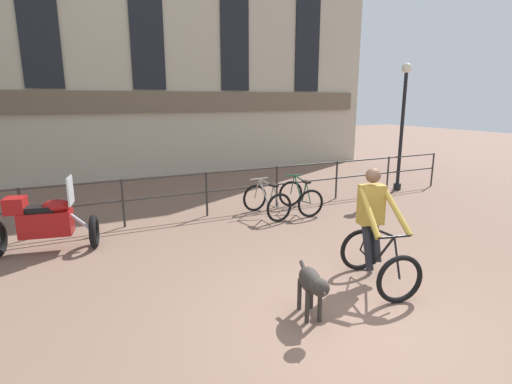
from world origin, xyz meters
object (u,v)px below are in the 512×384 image
(street_lamp, at_px, (403,120))
(parked_motorcycle, at_px, (45,222))
(cyclist_with_bike, at_px, (375,233))
(dog, at_px, (312,284))
(parked_bicycle_near_lamp, at_px, (267,201))
(parked_bicycle_mid_left, at_px, (300,197))

(street_lamp, bearing_deg, parked_motorcycle, -174.38)
(cyclist_with_bike, distance_m, dog, 1.54)
(cyclist_with_bike, distance_m, street_lamp, 6.87)
(parked_bicycle_near_lamp, height_order, parked_bicycle_mid_left, same)
(parked_motorcycle, distance_m, parked_bicycle_mid_left, 5.50)
(parked_bicycle_near_lamp, relative_size, street_lamp, 0.31)
(parked_motorcycle, bearing_deg, parked_bicycle_near_lamp, -75.77)
(parked_bicycle_near_lamp, bearing_deg, parked_bicycle_mid_left, 175.36)
(cyclist_with_bike, height_order, dog, cyclist_with_bike)
(dog, height_order, parked_motorcycle, parked_motorcycle)
(parked_motorcycle, bearing_deg, street_lamp, -72.74)
(cyclist_with_bike, bearing_deg, dog, -148.18)
(parked_bicycle_near_lamp, bearing_deg, street_lamp, -176.21)
(parked_motorcycle, bearing_deg, dog, -131.95)
(street_lamp, bearing_deg, dog, -142.68)
(cyclist_with_bike, relative_size, parked_bicycle_near_lamp, 1.46)
(parked_bicycle_mid_left, relative_size, street_lamp, 0.32)
(parked_bicycle_near_lamp, bearing_deg, parked_motorcycle, -2.05)
(parked_motorcycle, xyz_separation_m, parked_bicycle_mid_left, (5.50, 0.21, -0.20))
(cyclist_with_bike, xyz_separation_m, street_lamp, (5.05, 4.46, 1.33))
(parked_bicycle_near_lamp, xyz_separation_m, street_lamp, (4.87, 0.72, 1.73))
(cyclist_with_bike, distance_m, parked_bicycle_mid_left, 3.92)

